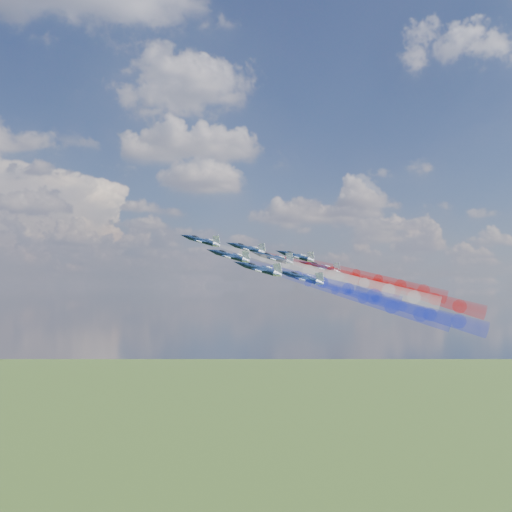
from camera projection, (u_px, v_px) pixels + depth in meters
name	position (u px, v px, depth m)	size (l,w,h in m)	color
jet_lead	(202.00, 241.00, 163.14)	(9.98, 12.48, 3.33)	black
trail_lead	(286.00, 264.00, 156.63)	(4.16, 38.88, 4.16)	white
jet_inner_left	(230.00, 256.00, 150.84)	(9.98, 12.48, 3.33)	black
trail_inner_left	(323.00, 282.00, 144.34)	(4.16, 38.88, 4.16)	#1B2DEC
jet_inner_right	(247.00, 248.00, 167.89)	(9.98, 12.48, 3.33)	black
trail_inner_right	(331.00, 272.00, 161.39)	(4.16, 38.88, 4.16)	red
jet_outer_left	(260.00, 269.00, 137.92)	(9.98, 12.48, 3.33)	black
trail_outer_left	(363.00, 298.00, 131.42)	(4.16, 38.88, 4.16)	#1B2DEC
jet_center_third	(274.00, 258.00, 158.09)	(9.98, 12.48, 3.33)	black
trail_center_third	(364.00, 283.00, 151.59)	(4.16, 38.88, 4.16)	white
jet_outer_right	(296.00, 256.00, 175.10)	(9.98, 12.48, 3.33)	black
trail_outer_right	(378.00, 279.00, 168.60)	(4.16, 38.88, 4.16)	red
jet_rear_left	(302.00, 278.00, 144.61)	(9.98, 12.48, 3.33)	black
trail_rear_left	(402.00, 306.00, 138.11)	(4.16, 38.88, 4.16)	#1B2DEC
jet_rear_right	(321.00, 267.00, 162.95)	(9.98, 12.48, 3.33)	black
trail_rear_right	(410.00, 292.00, 156.45)	(4.16, 38.88, 4.16)	red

